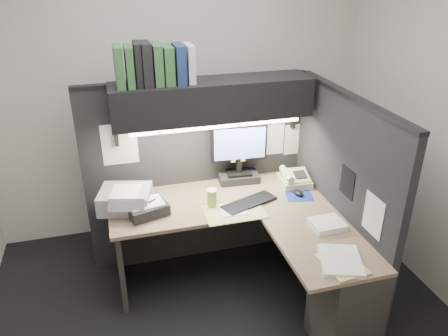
{
  "coord_description": "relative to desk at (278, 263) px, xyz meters",
  "views": [
    {
      "loc": [
        -0.66,
        -2.41,
        2.47
      ],
      "look_at": [
        0.15,
        0.51,
        1.02
      ],
      "focal_mm": 35.0,
      "sensor_mm": 36.0,
      "label": 1
    }
  ],
  "objects": [
    {
      "name": "task_light_tube",
      "position": [
        -0.3,
        0.61,
        0.89
      ],
      "size": [
        1.32,
        0.04,
        0.04
      ],
      "primitive_type": "cylinder",
      "rotation": [
        0.0,
        1.57,
        0.0
      ],
      "color": "white",
      "rests_on": "overhead_shelf"
    },
    {
      "name": "open_folder",
      "position": [
        -0.25,
        0.32,
        0.29
      ],
      "size": [
        0.46,
        0.3,
        0.01
      ],
      "primitive_type": "cube",
      "rotation": [
        0.0,
        0.0,
        -0.0
      ],
      "color": "tan",
      "rests_on": "desk"
    },
    {
      "name": "partition_right",
      "position": [
        0.55,
        0.18,
        0.36
      ],
      "size": [
        0.06,
        1.5,
        1.6
      ],
      "primitive_type": "cube",
      "color": "black",
      "rests_on": "floor"
    },
    {
      "name": "telephone",
      "position": [
        0.38,
        0.62,
        0.34
      ],
      "size": [
        0.26,
        0.27,
        0.1
      ],
      "primitive_type": "cube",
      "rotation": [
        0.0,
        0.0,
        -0.08
      ],
      "color": "beige",
      "rests_on": "desk"
    },
    {
      "name": "manila_stack",
      "position": [
        0.23,
        -0.47,
        0.3
      ],
      "size": [
        0.26,
        0.32,
        0.02
      ],
      "primitive_type": "cube",
      "rotation": [
        0.0,
        0.0,
        0.1
      ],
      "color": "tan",
      "rests_on": "desk"
    },
    {
      "name": "partition_back",
      "position": [
        -0.4,
        0.93,
        0.36
      ],
      "size": [
        1.9,
        0.06,
        1.6
      ],
      "primitive_type": "cube",
      "color": "black",
      "rests_on": "floor"
    },
    {
      "name": "binder_row",
      "position": [
        -0.73,
        0.74,
        1.35
      ],
      "size": [
        0.56,
        0.25,
        0.3
      ],
      "color": "#2B562B",
      "rests_on": "overhead_shelf"
    },
    {
      "name": "mouse",
      "position": [
        0.34,
        0.44,
        0.31
      ],
      "size": [
        0.08,
        0.11,
        0.04
      ],
      "primitive_type": "ellipsoid",
      "rotation": [
        0.0,
        0.0,
        0.16
      ],
      "color": "black",
      "rests_on": "mousepad"
    },
    {
      "name": "coffee_cup",
      "position": [
        -0.39,
        0.45,
        0.36
      ],
      "size": [
        0.1,
        0.1,
        0.14
      ],
      "primitive_type": "cylinder",
      "rotation": [
        0.0,
        0.0,
        0.39
      ],
      "color": "#CFC753",
      "rests_on": "desk"
    },
    {
      "name": "monitor",
      "position": [
        -0.06,
        0.82,
        0.49
      ],
      "size": [
        0.47,
        0.23,
        0.51
      ],
      "rotation": [
        0.0,
        0.0,
        -0.07
      ],
      "color": "black",
      "rests_on": "desk"
    },
    {
      "name": "mousepad",
      "position": [
        0.34,
        0.43,
        0.29
      ],
      "size": [
        0.25,
        0.24,
        0.0
      ],
      "primitive_type": "cube",
      "rotation": [
        0.0,
        0.0,
        -0.24
      ],
      "color": "navy",
      "rests_on": "desk"
    },
    {
      "name": "printer",
      "position": [
        -1.03,
        0.62,
        0.36
      ],
      "size": [
        0.45,
        0.41,
        0.15
      ],
      "primitive_type": "cube",
      "rotation": [
        0.0,
        0.0,
        -0.26
      ],
      "color": "#919496",
      "rests_on": "desk"
    },
    {
      "name": "desk",
      "position": [
        0.0,
        0.0,
        0.0
      ],
      "size": [
        1.7,
        1.53,
        0.73
      ],
      "color": "#7C664F",
      "rests_on": "floor"
    },
    {
      "name": "paper_stack_a",
      "position": [
        0.34,
        -0.05,
        0.31
      ],
      "size": [
        0.24,
        0.2,
        0.04
      ],
      "primitive_type": "cube",
      "rotation": [
        0.0,
        0.0,
        0.03
      ],
      "color": "white",
      "rests_on": "desk"
    },
    {
      "name": "keyboard",
      "position": [
        -0.1,
        0.41,
        0.3
      ],
      "size": [
        0.48,
        0.3,
        0.02
      ],
      "primitive_type": "cube",
      "rotation": [
        0.0,
        0.0,
        0.36
      ],
      "color": "black",
      "rests_on": "desk"
    },
    {
      "name": "wall_back",
      "position": [
        -0.43,
        1.5,
        0.91
      ],
      "size": [
        3.5,
        0.04,
        2.7
      ],
      "primitive_type": "cube",
      "color": "silver",
      "rests_on": "floor"
    },
    {
      "name": "floor",
      "position": [
        -0.43,
        0.0,
        -0.44
      ],
      "size": [
        3.5,
        3.5,
        0.0
      ],
      "primitive_type": "plane",
      "color": "black",
      "rests_on": "ground"
    },
    {
      "name": "notebook_stack",
      "position": [
        -0.89,
        0.49,
        0.33
      ],
      "size": [
        0.35,
        0.31,
        0.09
      ],
      "primitive_type": "cube",
      "rotation": [
        0.0,
        0.0,
        0.28
      ],
      "color": "black",
      "rests_on": "desk"
    },
    {
      "name": "paper_stack_b",
      "position": [
        0.23,
        -0.44,
        0.3
      ],
      "size": [
        0.34,
        0.38,
        0.03
      ],
      "primitive_type": "cube",
      "rotation": [
        0.0,
        0.0,
        -0.33
      ],
      "color": "white",
      "rests_on": "desk"
    },
    {
      "name": "pinned_papers",
      "position": [
        -0.0,
        0.56,
        0.61
      ],
      "size": [
        1.76,
        1.31,
        0.51
      ],
      "color": "white",
      "rests_on": "partition_back"
    },
    {
      "name": "overhead_shelf",
      "position": [
        -0.3,
        0.75,
        1.06
      ],
      "size": [
        1.55,
        0.34,
        0.3
      ],
      "primitive_type": "cube",
      "color": "black",
      "rests_on": "partition_back"
    }
  ]
}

